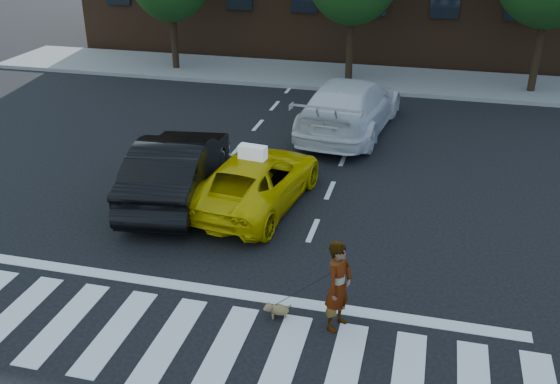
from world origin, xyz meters
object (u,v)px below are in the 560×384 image
object	(u,v)px
taxi	(256,180)
white_suv	(350,106)
dog	(277,309)
woman	(339,286)
black_sedan	(177,168)

from	to	relation	value
taxi	white_suv	size ratio (longest dim) A/B	0.78
taxi	dog	world-z (taller)	taxi
woman	dog	size ratio (longest dim) A/B	3.37
taxi	white_suv	world-z (taller)	white_suv
woman	taxi	bearing A→B (deg)	53.88
black_sedan	dog	world-z (taller)	black_sedan
black_sedan	woman	size ratio (longest dim) A/B	2.91
taxi	dog	bearing A→B (deg)	118.31
dog	white_suv	bearing A→B (deg)	72.35
black_sedan	woman	bearing A→B (deg)	130.48
woman	white_suv	bearing A→B (deg)	28.86
white_suv	woman	size ratio (longest dim) A/B	3.50
black_sedan	woman	distance (m)	6.28
taxi	white_suv	bearing A→B (deg)	-96.52
black_sedan	dog	xyz separation A→B (m)	(3.61, -4.18, -0.64)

